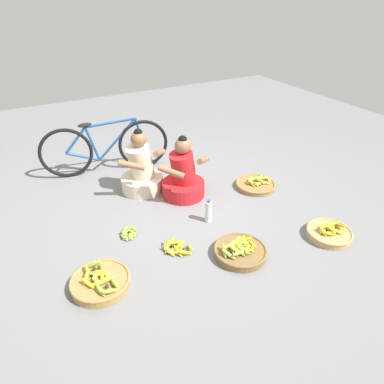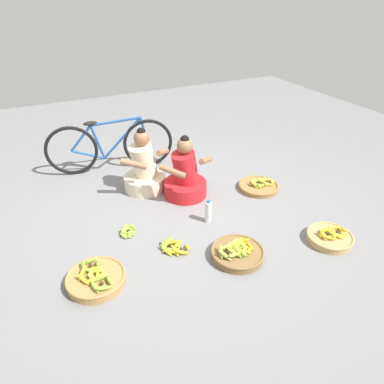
{
  "view_description": "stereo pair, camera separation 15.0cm",
  "coord_description": "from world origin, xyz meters",
  "px_view_note": "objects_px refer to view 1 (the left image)",
  "views": [
    {
      "loc": [
        -1.51,
        -2.96,
        2.26
      ],
      "look_at": [
        0.0,
        -0.2,
        0.35
      ],
      "focal_mm": 32.5,
      "sensor_mm": 36.0,
      "label": 1
    },
    {
      "loc": [
        -1.38,
        -3.03,
        2.26
      ],
      "look_at": [
        0.0,
        -0.2,
        0.35
      ],
      "focal_mm": 32.5,
      "sensor_mm": 36.0,
      "label": 2
    }
  ],
  "objects_px": {
    "banana_basket_back_right": "(256,184)",
    "loose_bananas_back_left": "(176,247)",
    "bicycle_leaning": "(105,148)",
    "banana_basket_near_bicycle": "(100,282)",
    "water_bottle": "(208,211)",
    "loose_bananas_near_vendor": "(129,233)",
    "vendor_woman_behind": "(142,171)",
    "vendor_woman_front": "(183,177)",
    "banana_basket_mid_left": "(329,233)",
    "banana_basket_mid_right": "(240,251)"
  },
  "relations": [
    {
      "from": "banana_basket_mid_right",
      "to": "water_bottle",
      "type": "xyz_separation_m",
      "value": [
        0.02,
        0.63,
        0.07
      ]
    },
    {
      "from": "banana_basket_near_bicycle",
      "to": "loose_bananas_back_left",
      "type": "relative_size",
      "value": 1.69
    },
    {
      "from": "vendor_woman_behind",
      "to": "water_bottle",
      "type": "distance_m",
      "value": 1.06
    },
    {
      "from": "banana_basket_mid_left",
      "to": "loose_bananas_near_vendor",
      "type": "height_order",
      "value": "banana_basket_mid_left"
    },
    {
      "from": "banana_basket_back_right",
      "to": "banana_basket_mid_right",
      "type": "bearing_deg",
      "value": -134.01
    },
    {
      "from": "loose_bananas_near_vendor",
      "to": "vendor_woman_behind",
      "type": "bearing_deg",
      "value": 59.09
    },
    {
      "from": "bicycle_leaning",
      "to": "banana_basket_mid_right",
      "type": "xyz_separation_m",
      "value": [
        0.59,
        -2.31,
        -0.3
      ]
    },
    {
      "from": "bicycle_leaning",
      "to": "banana_basket_back_right",
      "type": "xyz_separation_m",
      "value": [
        1.52,
        -1.34,
        -0.32
      ]
    },
    {
      "from": "banana_basket_mid_left",
      "to": "banana_basket_near_bicycle",
      "type": "distance_m",
      "value": 2.31
    },
    {
      "from": "bicycle_leaning",
      "to": "water_bottle",
      "type": "distance_m",
      "value": 1.8
    },
    {
      "from": "banana_basket_mid_right",
      "to": "loose_bananas_back_left",
      "type": "height_order",
      "value": "banana_basket_mid_right"
    },
    {
      "from": "bicycle_leaning",
      "to": "banana_basket_near_bicycle",
      "type": "bearing_deg",
      "value": -108.81
    },
    {
      "from": "vendor_woman_behind",
      "to": "bicycle_leaning",
      "type": "relative_size",
      "value": 0.48
    },
    {
      "from": "vendor_woman_behind",
      "to": "banana_basket_near_bicycle",
      "type": "distance_m",
      "value": 1.66
    },
    {
      "from": "banana_basket_near_bicycle",
      "to": "vendor_woman_front",
      "type": "bearing_deg",
      "value": 36.89
    },
    {
      "from": "banana_basket_mid_left",
      "to": "loose_bananas_back_left",
      "type": "height_order",
      "value": "banana_basket_mid_left"
    },
    {
      "from": "banana_basket_mid_left",
      "to": "banana_basket_mid_right",
      "type": "relative_size",
      "value": 0.91
    },
    {
      "from": "banana_basket_mid_right",
      "to": "loose_bananas_near_vendor",
      "type": "height_order",
      "value": "banana_basket_mid_right"
    },
    {
      "from": "vendor_woman_behind",
      "to": "water_bottle",
      "type": "relative_size",
      "value": 3.01
    },
    {
      "from": "banana_basket_mid_right",
      "to": "loose_bananas_near_vendor",
      "type": "xyz_separation_m",
      "value": [
        -0.83,
        0.8,
        -0.02
      ]
    },
    {
      "from": "loose_bananas_back_left",
      "to": "loose_bananas_near_vendor",
      "type": "bearing_deg",
      "value": 127.41
    },
    {
      "from": "vendor_woman_front",
      "to": "bicycle_leaning",
      "type": "distance_m",
      "value": 1.24
    },
    {
      "from": "banana_basket_mid_left",
      "to": "loose_bananas_back_left",
      "type": "xyz_separation_m",
      "value": [
        -1.48,
        0.58,
        -0.02
      ]
    },
    {
      "from": "vendor_woman_front",
      "to": "bicycle_leaning",
      "type": "height_order",
      "value": "vendor_woman_front"
    },
    {
      "from": "loose_bananas_back_left",
      "to": "banana_basket_mid_left",
      "type": "bearing_deg",
      "value": -21.32
    },
    {
      "from": "vendor_woman_front",
      "to": "banana_basket_mid_left",
      "type": "distance_m",
      "value": 1.74
    },
    {
      "from": "bicycle_leaning",
      "to": "water_bottle",
      "type": "height_order",
      "value": "bicycle_leaning"
    },
    {
      "from": "banana_basket_mid_right",
      "to": "banana_basket_back_right",
      "type": "height_order",
      "value": "banana_basket_mid_right"
    },
    {
      "from": "vendor_woman_front",
      "to": "loose_bananas_near_vendor",
      "type": "height_order",
      "value": "vendor_woman_front"
    },
    {
      "from": "banana_basket_near_bicycle",
      "to": "loose_bananas_back_left",
      "type": "distance_m",
      "value": 0.79
    },
    {
      "from": "vendor_woman_behind",
      "to": "water_bottle",
      "type": "xyz_separation_m",
      "value": [
        0.38,
        -0.98,
        -0.13
      ]
    },
    {
      "from": "banana_basket_back_right",
      "to": "loose_bananas_back_left",
      "type": "distance_m",
      "value": 1.56
    },
    {
      "from": "vendor_woman_behind",
      "to": "loose_bananas_near_vendor",
      "type": "height_order",
      "value": "vendor_woman_behind"
    },
    {
      "from": "water_bottle",
      "to": "banana_basket_mid_left",
      "type": "bearing_deg",
      "value": -41.41
    },
    {
      "from": "banana_basket_back_right",
      "to": "bicycle_leaning",
      "type": "bearing_deg",
      "value": 138.74
    },
    {
      "from": "banana_basket_mid_right",
      "to": "water_bottle",
      "type": "height_order",
      "value": "water_bottle"
    },
    {
      "from": "banana_basket_near_bicycle",
      "to": "vendor_woman_behind",
      "type": "bearing_deg",
      "value": 55.47
    },
    {
      "from": "water_bottle",
      "to": "loose_bananas_back_left",
      "type": "bearing_deg",
      "value": -153.71
    },
    {
      "from": "banana_basket_mid_left",
      "to": "water_bottle",
      "type": "xyz_separation_m",
      "value": [
        -0.95,
        0.84,
        0.08
      ]
    },
    {
      "from": "vendor_woman_front",
      "to": "vendor_woman_behind",
      "type": "height_order",
      "value": "vendor_woman_behind"
    },
    {
      "from": "loose_bananas_back_left",
      "to": "water_bottle",
      "type": "relative_size",
      "value": 1.13
    },
    {
      "from": "vendor_woman_front",
      "to": "loose_bananas_back_left",
      "type": "bearing_deg",
      "value": -121.75
    },
    {
      "from": "loose_bananas_back_left",
      "to": "water_bottle",
      "type": "bearing_deg",
      "value": 26.29
    },
    {
      "from": "banana_basket_near_bicycle",
      "to": "loose_bananas_near_vendor",
      "type": "bearing_deg",
      "value": 50.7
    },
    {
      "from": "vendor_woman_behind",
      "to": "water_bottle",
      "type": "bearing_deg",
      "value": -68.94
    },
    {
      "from": "banana_basket_mid_right",
      "to": "loose_bananas_back_left",
      "type": "bearing_deg",
      "value": 143.71
    },
    {
      "from": "loose_bananas_back_left",
      "to": "loose_bananas_near_vendor",
      "type": "xyz_separation_m",
      "value": [
        -0.33,
        0.43,
        -0.0
      ]
    },
    {
      "from": "banana_basket_back_right",
      "to": "water_bottle",
      "type": "distance_m",
      "value": 0.98
    },
    {
      "from": "vendor_woman_behind",
      "to": "loose_bananas_back_left",
      "type": "bearing_deg",
      "value": -96.93
    },
    {
      "from": "banana_basket_near_bicycle",
      "to": "loose_bananas_near_vendor",
      "type": "xyz_separation_m",
      "value": [
        0.45,
        0.55,
        -0.03
      ]
    }
  ]
}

